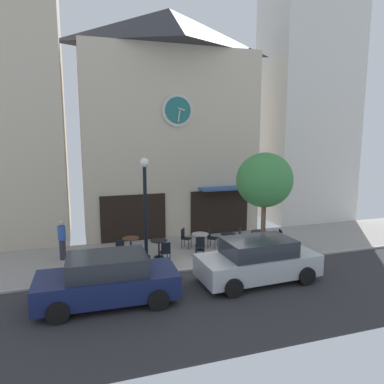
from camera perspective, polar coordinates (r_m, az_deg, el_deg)
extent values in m
cube|color=gray|center=(16.71, 2.64, -9.08)|extent=(26.14, 4.72, 0.05)
cube|color=#2D2D30|center=(12.41, 11.15, -15.94)|extent=(26.14, 5.43, 0.05)
cube|color=#A8A5A0|center=(14.64, 5.89, -11.54)|extent=(26.14, 0.12, 0.08)
cube|color=beige|center=(19.28, -3.50, 7.80)|extent=(9.12, 2.92, 9.49)
pyramid|color=#2D2D33|center=(19.98, -3.68, 24.52)|extent=(8.20, 4.09, 2.01)
cylinder|color=beige|center=(17.84, -2.31, 12.90)|extent=(1.57, 0.10, 1.57)
cylinder|color=#1E6660|center=(17.78, -2.26, 12.91)|extent=(1.28, 0.04, 1.28)
cube|color=beige|center=(17.80, -1.69, 13.08)|extent=(0.35, 0.03, 0.17)
cube|color=beige|center=(17.74, -2.08, 12.04)|extent=(0.14, 0.03, 0.55)
cube|color=black|center=(17.82, -9.31, -4.10)|extent=(3.19, 0.10, 2.30)
cube|color=black|center=(19.00, 4.42, -3.17)|extent=(3.19, 0.10, 2.30)
cube|color=#33568C|center=(18.59, 5.61, 0.61)|extent=(2.92, 0.90, 0.12)
cube|color=beige|center=(19.66, -27.63, 12.68)|extent=(5.19, 4.27, 13.51)
cube|color=silver|center=(23.48, 17.97, 14.70)|extent=(5.20, 3.72, 15.28)
cylinder|color=black|center=(14.80, -7.29, -10.76)|extent=(0.32, 0.32, 0.36)
cylinder|color=black|center=(14.29, -7.43, -3.96)|extent=(0.14, 0.14, 3.96)
sphere|color=white|center=(13.96, -7.62, 4.70)|extent=(0.36, 0.36, 0.36)
cylinder|color=brown|center=(15.49, 11.27, -5.80)|extent=(0.20, 0.20, 2.50)
ellipsoid|color=#3D8442|center=(15.09, 11.52, 1.89)|extent=(2.39, 2.15, 2.27)
cylinder|color=black|center=(16.04, -9.73, -8.53)|extent=(0.07, 0.07, 0.73)
cylinder|color=black|center=(16.15, -9.69, -9.71)|extent=(0.40, 0.40, 0.03)
cylinder|color=brown|center=(15.93, -9.76, -7.27)|extent=(0.74, 0.74, 0.03)
cylinder|color=black|center=(15.50, -5.31, -9.04)|extent=(0.07, 0.07, 0.74)
cylinder|color=black|center=(15.62, -5.29, -10.28)|extent=(0.40, 0.40, 0.03)
cylinder|color=black|center=(15.39, -5.33, -7.73)|extent=(0.73, 0.73, 0.03)
cylinder|color=black|center=(16.34, 1.29, -8.02)|extent=(0.07, 0.07, 0.76)
cylinder|color=black|center=(16.45, 1.29, -9.23)|extent=(0.40, 0.40, 0.03)
cylinder|color=gray|center=(16.23, 1.30, -6.74)|extent=(0.77, 0.77, 0.03)
cylinder|color=black|center=(16.49, 5.77, -7.93)|extent=(0.07, 0.07, 0.74)
cylinder|color=black|center=(16.60, 5.75, -9.10)|extent=(0.40, 0.40, 0.03)
cylinder|color=black|center=(16.39, 5.80, -6.69)|extent=(0.68, 0.68, 0.03)
cylinder|color=black|center=(16.96, 10.65, -7.52)|extent=(0.07, 0.07, 0.76)
cylinder|color=black|center=(17.07, 10.61, -8.69)|extent=(0.40, 0.40, 0.03)
cylinder|color=black|center=(16.86, 10.68, -6.28)|extent=(0.77, 0.77, 0.03)
cube|color=black|center=(16.94, 13.32, -7.38)|extent=(0.48, 0.48, 0.04)
cube|color=black|center=(16.93, 13.93, -6.62)|extent=(0.13, 0.38, 0.45)
cylinder|color=black|center=(17.11, 12.57, -7.97)|extent=(0.03, 0.03, 0.45)
cylinder|color=black|center=(16.80, 12.91, -8.31)|extent=(0.03, 0.03, 0.45)
cylinder|color=black|center=(17.21, 13.67, -7.91)|extent=(0.03, 0.03, 0.45)
cylinder|color=black|center=(16.90, 14.02, -8.25)|extent=(0.03, 0.03, 0.45)
cube|color=black|center=(15.58, 1.27, -8.60)|extent=(0.49, 0.49, 0.04)
cube|color=black|center=(15.35, 1.32, -8.00)|extent=(0.38, 0.14, 0.45)
cylinder|color=black|center=(15.83, 1.85, -9.17)|extent=(0.03, 0.03, 0.45)
cylinder|color=black|center=(15.81, 0.61, -9.20)|extent=(0.03, 0.03, 0.45)
cylinder|color=black|center=(15.51, 1.95, -9.57)|extent=(0.03, 0.03, 0.45)
cylinder|color=black|center=(15.48, 0.68, -9.59)|extent=(0.03, 0.03, 0.45)
cube|color=black|center=(16.73, 3.33, -7.36)|extent=(0.56, 0.56, 0.04)
cube|color=black|center=(16.72, 2.75, -6.56)|extent=(0.27, 0.32, 0.45)
cylinder|color=black|center=(16.59, 3.69, -8.32)|extent=(0.03, 0.03, 0.45)
cylinder|color=black|center=(16.90, 4.06, -7.99)|extent=(0.03, 0.03, 0.45)
cylinder|color=black|center=(16.69, 2.57, -8.19)|extent=(0.03, 0.03, 0.45)
cylinder|color=black|center=(17.00, 2.96, -7.87)|extent=(0.03, 0.03, 0.45)
cube|color=black|center=(15.36, -11.08, -9.04)|extent=(0.56, 0.56, 0.04)
cube|color=black|center=(15.14, -11.43, -8.43)|extent=(0.33, 0.25, 0.45)
cylinder|color=black|center=(15.50, -10.19, -9.73)|extent=(0.03, 0.03, 0.45)
cylinder|color=black|center=(15.65, -11.32, -9.57)|extent=(0.03, 0.03, 0.45)
cylinder|color=black|center=(15.21, -10.78, -10.11)|extent=(0.03, 0.03, 0.45)
cylinder|color=black|center=(15.37, -11.92, -9.95)|extent=(0.03, 0.03, 0.45)
cube|color=black|center=(15.78, 6.65, -8.44)|extent=(0.46, 0.46, 0.04)
cube|color=black|center=(15.54, 6.85, -7.84)|extent=(0.38, 0.10, 0.45)
cylinder|color=black|center=(16.05, 7.07, -8.98)|extent=(0.03, 0.03, 0.45)
cylinder|color=black|center=(15.96, 5.88, -9.06)|extent=(0.03, 0.03, 0.45)
cylinder|color=black|center=(15.74, 7.41, -9.36)|extent=(0.03, 0.03, 0.45)
cylinder|color=black|center=(15.65, 6.20, -9.44)|extent=(0.03, 0.03, 0.45)
cube|color=black|center=(16.66, -0.89, -7.42)|extent=(0.56, 0.56, 0.04)
cube|color=black|center=(16.65, -1.48, -6.62)|extent=(0.26, 0.33, 0.45)
cylinder|color=black|center=(16.51, -0.53, -8.38)|extent=(0.03, 0.03, 0.45)
cylinder|color=black|center=(16.82, -0.14, -8.05)|extent=(0.03, 0.03, 0.45)
cylinder|color=black|center=(16.62, -1.65, -8.26)|extent=(0.03, 0.03, 0.45)
cylinder|color=black|center=(16.93, -1.24, -7.94)|extent=(0.03, 0.03, 0.45)
cube|color=black|center=(16.89, 8.21, -7.27)|extent=(0.56, 0.56, 0.04)
cube|color=black|center=(16.86, 7.62, -6.50)|extent=(0.25, 0.33, 0.45)
cylinder|color=black|center=(16.77, 8.68, -8.21)|extent=(0.03, 0.03, 0.45)
cylinder|color=black|center=(17.10, 8.85, -7.88)|extent=(0.03, 0.03, 0.45)
cylinder|color=black|center=(16.82, 7.53, -8.13)|extent=(0.03, 0.03, 0.45)
cylinder|color=black|center=(17.14, 7.72, -7.80)|extent=(0.03, 0.03, 0.45)
cube|color=black|center=(14.83, -4.39, -9.56)|extent=(0.42, 0.42, 0.04)
cube|color=black|center=(14.59, -4.19, -8.94)|extent=(0.38, 0.06, 0.45)
cylinder|color=black|center=(15.10, -3.94, -10.11)|extent=(0.03, 0.03, 0.45)
cylinder|color=black|center=(15.01, -5.20, -10.25)|extent=(0.03, 0.03, 0.45)
cylinder|color=black|center=(14.80, -3.54, -10.52)|extent=(0.03, 0.03, 0.45)
cylinder|color=black|center=(14.70, -4.83, -10.66)|extent=(0.03, 0.03, 0.45)
cylinder|color=#2D2D38|center=(16.13, -19.95, -8.64)|extent=(0.37, 0.37, 0.85)
cylinder|color=#3359B2|center=(15.93, -20.09, -6.15)|extent=(0.45, 0.45, 0.60)
sphere|color=tan|center=(15.83, -20.18, -4.72)|extent=(0.22, 0.22, 0.22)
cube|color=navy|center=(11.76, -13.29, -14.19)|extent=(4.35, 1.91, 0.75)
cube|color=#262B33|center=(11.52, -13.41, -11.19)|extent=(2.45, 1.65, 0.60)
cylinder|color=black|center=(11.20, -5.38, -16.75)|extent=(0.65, 0.24, 0.64)
cylinder|color=black|center=(12.82, -6.95, -13.31)|extent=(0.65, 0.24, 0.64)
cylinder|color=black|center=(11.09, -20.66, -17.60)|extent=(0.65, 0.24, 0.64)
cylinder|color=black|center=(12.72, -20.05, -14.00)|extent=(0.65, 0.24, 0.64)
cube|color=#B7BABF|center=(13.25, 10.47, -11.35)|extent=(4.37, 1.98, 0.75)
cube|color=#262B33|center=(13.04, 10.55, -8.66)|extent=(2.47, 1.68, 0.60)
cylinder|color=black|center=(13.42, 17.79, -12.64)|extent=(0.65, 0.25, 0.64)
cylinder|color=black|center=(14.78, 13.45, -10.40)|extent=(0.65, 0.25, 0.64)
cylinder|color=black|center=(11.99, 6.64, -14.96)|extent=(0.65, 0.25, 0.64)
cylinder|color=black|center=(13.49, 3.12, -12.08)|extent=(0.65, 0.25, 0.64)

